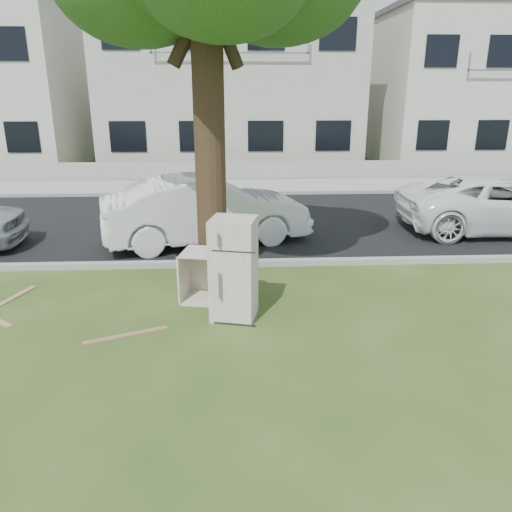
{
  "coord_description": "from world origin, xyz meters",
  "views": [
    {
      "loc": [
        -0.03,
        -7.09,
        3.43
      ],
      "look_at": [
        0.35,
        0.6,
        0.83
      ],
      "focal_mm": 35.0,
      "sensor_mm": 36.0,
      "label": 1
    }
  ],
  "objects_px": {
    "car_center": "(206,210)",
    "car_right": "(503,204)",
    "cabinet": "(215,276)",
    "fridge": "(234,269)"
  },
  "relations": [
    {
      "from": "car_center",
      "to": "car_right",
      "type": "xyz_separation_m",
      "value": [
        7.34,
        0.63,
        -0.07
      ]
    },
    {
      "from": "cabinet",
      "to": "car_center",
      "type": "distance_m",
      "value": 3.36
    },
    {
      "from": "fridge",
      "to": "car_center",
      "type": "bearing_deg",
      "value": 111.68
    },
    {
      "from": "fridge",
      "to": "car_right",
      "type": "xyz_separation_m",
      "value": [
        6.73,
        4.66,
        -0.1
      ]
    },
    {
      "from": "car_center",
      "to": "car_right",
      "type": "height_order",
      "value": "car_center"
    },
    {
      "from": "cabinet",
      "to": "car_right",
      "type": "height_order",
      "value": "car_right"
    },
    {
      "from": "cabinet",
      "to": "car_center",
      "type": "xyz_separation_m",
      "value": [
        -0.29,
        3.33,
        0.34
      ]
    },
    {
      "from": "fridge",
      "to": "cabinet",
      "type": "height_order",
      "value": "fridge"
    },
    {
      "from": "car_center",
      "to": "car_right",
      "type": "relative_size",
      "value": 0.93
    },
    {
      "from": "cabinet",
      "to": "car_center",
      "type": "relative_size",
      "value": 0.24
    }
  ]
}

